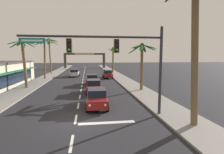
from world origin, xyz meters
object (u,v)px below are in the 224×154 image
(palm_left_farthest, at_px, (49,47))
(sedan_third_in_queue, at_px, (94,86))
(palm_right_farthest, at_px, (113,56))
(palm_left_third, at_px, (45,51))
(palm_left_second, at_px, (23,54))
(town_gateway_arch, at_px, (85,58))
(sedan_fifth_in_queue, at_px, (92,80))
(sedan_oncoming_far, at_px, (75,73))
(traffic_signal_mast, at_px, (119,54))
(palm_right_second, at_px, (142,57))
(sedan_lead_at_stop_bar, at_px, (97,98))
(sedan_parked_nearest_kerb, at_px, (108,74))
(palm_right_nearest, at_px, (196,21))

(palm_left_farthest, bearing_deg, sedan_third_in_queue, -67.97)
(sedan_third_in_queue, height_order, palm_right_farthest, palm_right_farthest)
(palm_left_third, relative_size, palm_left_farthest, 0.88)
(palm_left_second, relative_size, town_gateway_arch, 0.46)
(sedan_fifth_in_queue, distance_m, palm_left_farthest, 22.39)
(sedan_oncoming_far, bearing_deg, town_gateway_arch, 85.89)
(sedan_third_in_queue, bearing_deg, sedan_fifth_in_queue, 90.47)
(sedan_third_in_queue, relative_size, town_gateway_arch, 0.29)
(sedan_oncoming_far, bearing_deg, palm_right_farthest, 34.85)
(traffic_signal_mast, relative_size, palm_right_second, 1.63)
(palm_left_second, bearing_deg, sedan_oncoming_far, 66.73)
(palm_left_third, bearing_deg, sedan_lead_at_stop_bar, -66.69)
(sedan_lead_at_stop_bar, bearing_deg, sedan_parked_nearest_kerb, 80.89)
(palm_left_farthest, relative_size, town_gateway_arch, 0.60)
(sedan_fifth_in_queue, relative_size, palm_right_second, 0.70)
(palm_left_second, xyz_separation_m, palm_right_nearest, (15.63, -16.25, 1.89))
(palm_left_farthest, bearing_deg, town_gateway_arch, 67.08)
(palm_right_nearest, bearing_deg, traffic_signal_mast, 150.07)
(sedan_fifth_in_queue, xyz_separation_m, palm_right_farthest, (6.17, 18.91, 3.84))
(palm_right_second, bearing_deg, traffic_signal_mast, -116.06)
(palm_left_farthest, distance_m, palm_right_farthest, 16.52)
(palm_right_nearest, height_order, palm_right_second, palm_right_nearest)
(sedan_third_in_queue, bearing_deg, palm_right_second, 4.77)
(traffic_signal_mast, relative_size, palm_left_second, 1.47)
(palm_left_third, distance_m, palm_right_second, 21.19)
(traffic_signal_mast, height_order, palm_right_nearest, palm_right_nearest)
(palm_right_farthest, bearing_deg, sedan_third_in_queue, -103.59)
(palm_left_second, distance_m, palm_right_nearest, 22.63)
(traffic_signal_mast, height_order, sedan_fifth_in_queue, traffic_signal_mast)
(traffic_signal_mast, distance_m, palm_right_farthest, 34.93)
(palm_left_farthest, xyz_separation_m, palm_right_nearest, (16.19, -37.22, -0.14))
(palm_left_second, bearing_deg, sedan_third_in_queue, -24.31)
(sedan_third_in_queue, bearing_deg, sedan_oncoming_far, 101.11)
(palm_right_nearest, bearing_deg, sedan_third_in_queue, 116.57)
(sedan_lead_at_stop_bar, bearing_deg, palm_right_farthest, 79.13)
(traffic_signal_mast, xyz_separation_m, sedan_fifth_in_queue, (-1.61, 15.72, -3.99))
(palm_right_farthest, relative_size, town_gateway_arch, 0.46)
(traffic_signal_mast, distance_m, palm_right_nearest, 5.41)
(sedan_fifth_in_queue, distance_m, palm_right_second, 9.46)
(palm_right_farthest, bearing_deg, palm_right_second, -89.35)
(sedan_third_in_queue, xyz_separation_m, palm_right_nearest, (5.93, -11.86, 5.94))
(palm_left_third, bearing_deg, sedan_oncoming_far, 33.08)
(sedan_lead_at_stop_bar, bearing_deg, palm_left_second, 132.15)
(sedan_lead_at_stop_bar, bearing_deg, palm_right_second, 47.39)
(sedan_parked_nearest_kerb, bearing_deg, palm_left_farthest, 142.52)
(palm_left_second, xyz_separation_m, town_gateway_arch, (8.02, 41.26, -1.10))
(sedan_fifth_in_queue, relative_size, palm_right_nearest, 0.45)
(palm_left_farthest, bearing_deg, palm_left_third, -83.86)
(sedan_parked_nearest_kerb, relative_size, town_gateway_arch, 0.29)
(sedan_parked_nearest_kerb, relative_size, palm_left_second, 0.63)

